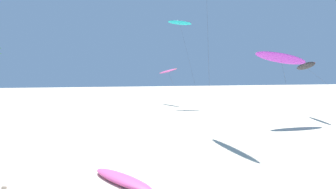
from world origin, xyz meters
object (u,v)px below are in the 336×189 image
(flying_kite_1, at_px, (305,66))
(grounded_kite_1, at_px, (122,179))
(flying_kite_6, at_px, (281,58))
(flying_kite_10, at_px, (180,23))
(flying_kite_7, at_px, (168,71))

(flying_kite_1, height_order, grounded_kite_1, flying_kite_1)
(flying_kite_6, distance_m, flying_kite_10, 24.80)
(flying_kite_1, bearing_deg, flying_kite_7, 119.32)
(flying_kite_1, bearing_deg, flying_kite_10, 122.60)
(flying_kite_7, xyz_separation_m, flying_kite_10, (1.01, -4.45, 8.95))
(flying_kite_1, height_order, flying_kite_6, flying_kite_6)
(grounded_kite_1, bearing_deg, flying_kite_1, 34.38)
(flying_kite_7, bearing_deg, flying_kite_6, -76.70)
(flying_kite_10, bearing_deg, flying_kite_1, -57.40)
(flying_kite_1, xyz_separation_m, flying_kite_10, (-12.22, 19.10, 8.42))
(flying_kite_6, distance_m, flying_kite_7, 28.20)
(grounded_kite_1, bearing_deg, flying_kite_7, 71.06)
(grounded_kite_1, bearing_deg, flying_kite_10, 67.72)
(flying_kite_7, relative_size, grounded_kite_1, 2.62)
(flying_kite_6, bearing_deg, flying_kite_10, 103.38)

